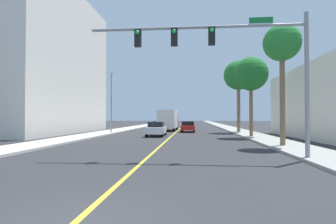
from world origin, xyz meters
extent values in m
plane|color=#2D2D30|center=(0.00, 42.00, 0.00)|extent=(192.00, 192.00, 0.00)
cube|color=beige|center=(-8.55, 42.00, 0.07)|extent=(2.98, 168.00, 0.15)
cube|color=#9E9B93|center=(8.55, 42.00, 0.07)|extent=(2.98, 168.00, 0.15)
cube|color=yellow|center=(0.00, 42.00, 0.00)|extent=(0.16, 144.00, 0.01)
cube|color=silver|center=(-19.59, 27.38, 8.83)|extent=(15.28, 21.28, 17.66)
cylinder|color=gray|center=(7.47, 8.11, 3.50)|extent=(0.20, 0.20, 6.70)
cylinder|color=gray|center=(2.35, 8.11, 6.30)|extent=(10.23, 0.14, 0.14)
cube|color=black|center=(3.12, 8.11, 5.85)|extent=(0.32, 0.24, 0.84)
sphere|color=green|center=(3.12, 7.97, 6.10)|extent=(0.20, 0.20, 0.20)
cube|color=black|center=(1.33, 8.11, 5.85)|extent=(0.32, 0.24, 0.84)
sphere|color=green|center=(1.33, 7.97, 6.10)|extent=(0.20, 0.20, 0.20)
cube|color=black|center=(-0.46, 8.11, 5.85)|extent=(0.32, 0.24, 0.84)
sphere|color=green|center=(-0.46, 7.97, 6.10)|extent=(0.20, 0.20, 0.20)
cube|color=#147233|center=(5.42, 8.11, 6.55)|extent=(1.10, 0.04, 0.28)
cylinder|color=gray|center=(-7.57, 26.73, 3.71)|extent=(0.16, 0.16, 7.12)
cube|color=beige|center=(-7.57, 26.73, 7.42)|extent=(0.56, 0.28, 0.20)
cylinder|color=brown|center=(8.08, 13.41, 3.53)|extent=(0.33, 0.33, 6.75)
sphere|color=#287F33|center=(8.08, 13.41, 6.90)|extent=(2.43, 2.43, 2.43)
cone|color=#287F33|center=(8.80, 13.28, 6.70)|extent=(0.61, 1.19, 1.07)
cone|color=#287F33|center=(8.18, 14.13, 6.70)|extent=(1.30, 0.59, 1.22)
cone|color=#287F33|center=(7.35, 13.43, 6.70)|extent=(0.46, 1.16, 1.23)
cone|color=#287F33|center=(8.18, 12.69, 6.70)|extent=(1.24, 0.58, 1.14)
cylinder|color=brown|center=(7.83, 21.69, 3.16)|extent=(0.34, 0.34, 6.03)
sphere|color=#1E6B28|center=(7.83, 21.69, 6.18)|extent=(3.26, 3.26, 3.26)
cone|color=#1E6B28|center=(8.81, 21.74, 5.98)|extent=(0.51, 1.78, 1.35)
cone|color=#1E6B28|center=(7.87, 22.67, 5.98)|extent=(1.60, 0.50, 1.69)
cone|color=#1E6B28|center=(6.86, 21.70, 5.98)|extent=(0.45, 1.34, 1.40)
cone|color=#1E6B28|center=(7.97, 20.73, 5.98)|extent=(1.72, 0.67, 1.53)
cylinder|color=brown|center=(8.04, 29.98, 3.74)|extent=(0.42, 0.42, 7.18)
sphere|color=#1E6B28|center=(8.04, 29.98, 7.33)|extent=(3.73, 3.73, 3.73)
cone|color=#1E6B28|center=(9.16, 29.92, 7.13)|extent=(0.52, 2.02, 1.60)
cone|color=#1E6B28|center=(8.62, 30.93, 7.13)|extent=(1.75, 1.38, 1.53)
cone|color=#1E6B28|center=(7.35, 30.85, 7.13)|extent=(1.60, 1.51, 1.48)
cone|color=#1E6B28|center=(6.93, 29.91, 7.13)|extent=(0.51, 1.44, 1.78)
cone|color=#1E6B28|center=(7.68, 28.92, 7.13)|extent=(1.63, 0.90, 1.63)
cone|color=#1E6B28|center=(8.73, 29.09, 7.13)|extent=(1.38, 1.19, 1.87)
cube|color=white|center=(-1.55, 22.96, 0.64)|extent=(1.78, 4.46, 0.64)
cube|color=black|center=(-1.54, 22.87, 1.23)|extent=(1.55, 2.06, 0.54)
cylinder|color=black|center=(-2.33, 24.63, 0.32)|extent=(0.23, 0.64, 0.64)
cylinder|color=black|center=(-0.79, 24.64, 0.32)|extent=(0.23, 0.64, 0.64)
cylinder|color=black|center=(-2.30, 21.28, 0.32)|extent=(0.23, 0.64, 0.64)
cylinder|color=black|center=(-0.76, 21.29, 0.32)|extent=(0.23, 0.64, 0.64)
cube|color=red|center=(1.61, 31.15, 0.61)|extent=(1.83, 4.39, 0.59)
cube|color=black|center=(1.61, 30.83, 1.17)|extent=(1.58, 1.96, 0.53)
cylinder|color=black|center=(0.84, 32.80, 0.32)|extent=(0.23, 0.64, 0.64)
cylinder|color=black|center=(2.42, 32.78, 0.32)|extent=(0.23, 0.64, 0.64)
cylinder|color=black|center=(0.80, 29.53, 0.32)|extent=(0.23, 0.64, 0.64)
cylinder|color=black|center=(2.38, 29.51, 0.32)|extent=(0.23, 0.64, 0.64)
cube|color=gold|center=(-3.94, 43.04, 0.61)|extent=(2.08, 4.24, 0.58)
cube|color=black|center=(-3.94, 43.08, 1.10)|extent=(1.75, 1.82, 0.41)
cylinder|color=black|center=(-4.73, 44.61, 0.32)|extent=(0.25, 0.65, 0.64)
cylinder|color=black|center=(-3.03, 44.54, 0.32)|extent=(0.25, 0.65, 0.64)
cylinder|color=black|center=(-4.86, 41.55, 0.32)|extent=(0.25, 0.65, 0.64)
cylinder|color=black|center=(-3.15, 41.47, 0.32)|extent=(0.25, 0.65, 0.64)
cube|color=#1E389E|center=(-3.78, 51.57, 0.65)|extent=(1.91, 4.35, 0.67)
cube|color=black|center=(-3.79, 51.45, 1.23)|extent=(1.65, 2.25, 0.48)
cylinder|color=black|center=(-4.57, 53.19, 0.32)|extent=(0.23, 0.64, 0.64)
cylinder|color=black|center=(-2.94, 53.16, 0.32)|extent=(0.23, 0.64, 0.64)
cylinder|color=black|center=(-4.63, 49.98, 0.32)|extent=(0.23, 0.64, 0.64)
cylinder|color=black|center=(-3.00, 49.95, 0.32)|extent=(0.23, 0.64, 0.64)
cube|color=red|center=(-1.25, 36.86, 1.25)|extent=(2.45, 2.03, 1.60)
cube|color=silver|center=(-1.34, 33.35, 1.71)|extent=(2.53, 5.12, 2.51)
cylinder|color=black|center=(-2.30, 36.89, 0.45)|extent=(0.30, 0.91, 0.90)
cylinder|color=black|center=(-0.20, 36.83, 0.45)|extent=(0.30, 0.91, 0.90)
cylinder|color=black|center=(-2.43, 32.11, 0.45)|extent=(0.30, 0.91, 0.90)
cylinder|color=black|center=(-0.33, 32.06, 0.45)|extent=(0.30, 0.91, 0.90)
camera|label=1|loc=(2.20, -4.75, 1.98)|focal=28.66mm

